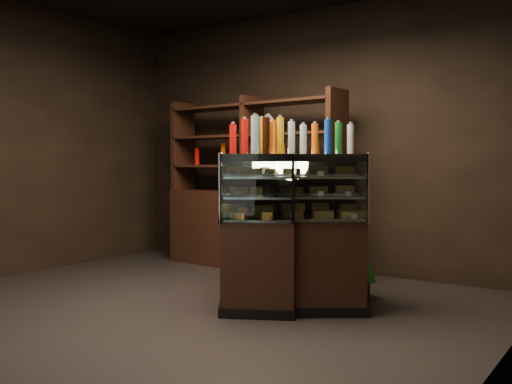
% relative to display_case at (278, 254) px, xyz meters
% --- Properties ---
extents(ground, '(5.00, 5.00, 0.00)m').
position_rel_display_case_xyz_m(ground, '(-0.61, -0.77, -0.44)').
color(ground, black).
rests_on(ground, ground).
extents(room_shell, '(5.02, 5.02, 3.01)m').
position_rel_display_case_xyz_m(room_shell, '(-0.61, -0.77, 1.50)').
color(room_shell, black).
rests_on(room_shell, ground).
extents(display_case, '(1.53, 1.34, 1.31)m').
position_rel_display_case_xyz_m(display_case, '(0.00, 0.00, 0.00)').
color(display_case, black).
rests_on(display_case, ground).
extents(food_display, '(1.17, 1.07, 0.41)m').
position_rel_display_case_xyz_m(food_display, '(-0.00, -0.00, 0.57)').
color(food_display, '#B18B3F').
rests_on(food_display, display_case).
extents(bottles_top, '(1.01, 0.93, 0.30)m').
position_rel_display_case_xyz_m(bottles_top, '(0.00, 0.00, 1.00)').
color(bottles_top, black).
rests_on(bottles_top, display_case).
extents(potted_conifer, '(0.31, 0.31, 0.67)m').
position_rel_display_case_xyz_m(potted_conifer, '(0.47, 0.63, -0.06)').
color(potted_conifer, black).
rests_on(potted_conifer, ground).
extents(back_shelving, '(2.35, 0.57, 2.00)m').
position_rel_display_case_xyz_m(back_shelving, '(-1.17, 1.28, 0.16)').
color(back_shelving, black).
rests_on(back_shelving, ground).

